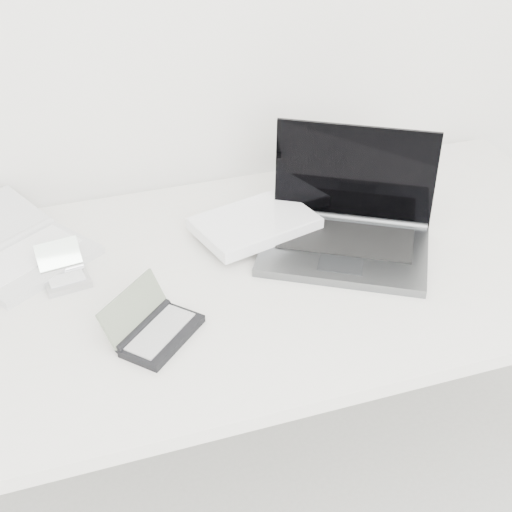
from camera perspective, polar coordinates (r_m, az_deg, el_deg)
name	(u,v)px	position (r m, az deg, el deg)	size (l,w,h in m)	color
desk	(263,284)	(1.55, 0.59, -2.25)	(1.60, 0.80, 0.73)	white
laptop_large	(317,226)	(1.58, 4.88, 2.37)	(0.53, 0.45, 0.24)	#57595C
netbook_open_white	(17,251)	(1.62, -18.59, 0.38)	(0.40, 0.42, 0.06)	silver
pda_silver	(65,274)	(1.52, -15.07, -1.40)	(0.10, 0.12, 0.07)	#BABABE
palmtop_charcoal	(154,329)	(1.34, -8.14, -5.77)	(0.20, 0.20, 0.08)	black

